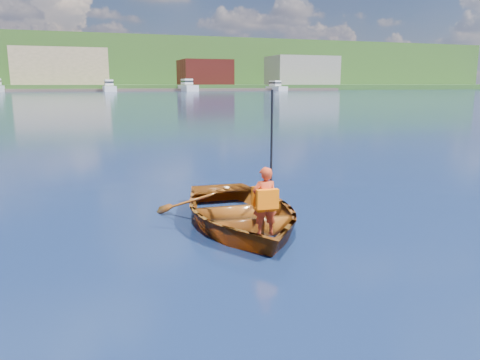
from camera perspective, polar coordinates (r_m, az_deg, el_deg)
ground at (r=8.06m, az=-9.91°, el=-5.89°), size 600.00×600.00×0.00m
rowboat at (r=8.08m, az=-0.04°, el=-3.90°), size 2.91×3.92×0.78m
child_paddler at (r=7.18m, az=3.06°, el=-2.47°), size 0.41×0.35×2.22m
shoreline at (r=244.34m, az=-19.41°, el=12.89°), size 400.00×140.00×22.00m
dock at (r=155.90m, az=-15.98°, el=10.50°), size 159.97×12.95×0.80m
waterfront_buildings at (r=172.81m, az=-21.91°, el=12.63°), size 202.00×16.00×14.00m
marina_yachts at (r=150.96m, az=-20.86°, el=10.54°), size 144.10×13.66×4.37m
hillside_trees at (r=241.01m, az=-11.19°, el=14.89°), size 270.44×70.97×22.02m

